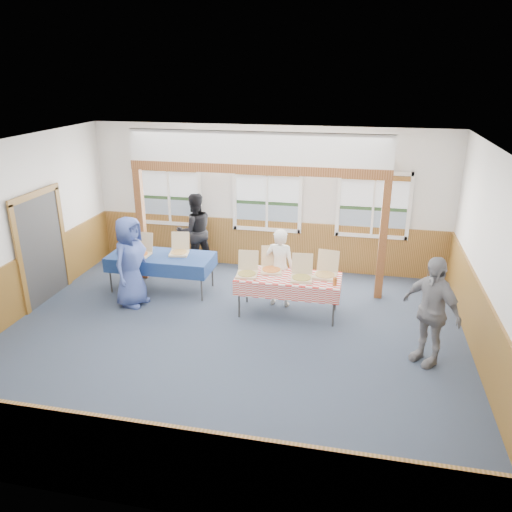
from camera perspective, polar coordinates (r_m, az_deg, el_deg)
The scene contains 31 objects.
floor at distance 8.56m, azimuth -3.18°, elevation -9.64°, with size 8.00×8.00×0.00m, color #272E40.
ceiling at distance 7.48m, azimuth -3.68°, elevation 12.04°, with size 8.00×8.00×0.00m, color white.
wall_back at distance 11.14m, azimuth 1.32°, elevation 6.55°, with size 8.00×8.00×0.00m, color silver.
wall_front at distance 4.95m, azimuth -14.35°, elevation -13.40°, with size 8.00×8.00×0.00m, color silver.
wall_left at distance 9.69m, azimuth -26.90°, elevation 2.09°, with size 8.00×8.00×0.00m, color silver.
wall_right at distance 7.89m, azimuth 25.91°, elevation -1.67°, with size 8.00×8.00×0.00m, color silver.
wainscot_back at distance 11.42m, azimuth 1.25°, elevation 1.40°, with size 7.98×0.05×1.10m, color brown.
wainscot_front at distance 5.61m, azimuth -13.22°, elevation -22.21°, with size 7.98×0.05×1.10m, color brown.
wainscot_left at distance 10.02m, azimuth -25.83°, elevation -3.60°, with size 0.05×6.98×1.10m, color brown.
wainscot_right at distance 8.30m, azimuth 24.61°, elevation -8.38°, with size 0.05×6.98×1.10m, color brown.
cased_opening at distance 10.51m, azimuth -23.31°, elevation 0.80°, with size 0.06×1.30×2.10m, color #343434.
window_left at distance 11.72m, azimuth -9.93°, elevation 7.34°, with size 1.56×0.10×1.46m.
window_mid at distance 11.08m, azimuth 1.28°, elevation 6.89°, with size 1.56×0.10×1.46m.
window_right at distance 10.91m, azimuth 13.30°, elevation 6.11°, with size 1.56×0.10×1.46m.
post_left at distance 10.89m, azimuth -12.97°, elevation 3.50°, with size 0.15×0.15×2.40m, color #603215.
post_right at distance 9.94m, azimuth 14.29°, elevation 1.73°, with size 0.15×0.15×2.40m, color #603215.
cross_beam at distance 9.80m, azimuth 0.04°, elevation 9.92°, with size 5.15×0.18×0.18m, color #603215.
table_left at distance 10.34m, azimuth -10.81°, elevation -0.16°, with size 2.31×1.73×0.76m.
table_right at distance 9.15m, azimuth 3.74°, elevation -2.65°, with size 2.00×1.11×0.76m.
pizza_box_a at distance 10.36m, azimuth -13.11°, elevation 0.40°, with size 0.43×0.51×0.43m.
pizza_box_b at distance 10.32m, azimuth -8.76°, elevation 0.60°, with size 0.44×0.51×0.40m.
pizza_box_c at distance 9.14m, azimuth -1.02°, elevation -1.82°, with size 0.41×0.49×0.41m.
pizza_box_d at distance 9.33m, azimuth 1.76°, elevation -1.34°, with size 0.46×0.53×0.42m.
pizza_box_e at distance 9.00m, azimuth 5.23°, elevation -2.27°, with size 0.42×0.49×0.42m.
pizza_box_f at distance 9.18m, azimuth 7.94°, elevation -1.93°, with size 0.46×0.53×0.43m.
veggie_tray at distance 10.61m, azimuth -14.59°, elevation 0.55°, with size 0.37×0.37×0.09m.
drink_glass at distance 8.80m, azimuth 9.00°, elevation -2.92°, with size 0.07×0.07×0.15m, color #9F4E1A.
woman_white at distance 9.48m, azimuth 2.73°, elevation -1.33°, with size 0.56×0.37×1.55m, color silver.
woman_black at distance 11.37m, azimuth -7.00°, elevation 2.85°, with size 0.85×0.66×1.74m, color black.
man_blue at distance 9.74m, azimuth -14.14°, elevation -0.63°, with size 0.86×0.56×1.77m, color #3A4C91.
person_grey at distance 8.05m, azimuth 19.35°, elevation -5.92°, with size 1.03×0.43×1.75m, color gray.
Camera 1 is at (1.98, -7.12, 4.32)m, focal length 35.00 mm.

